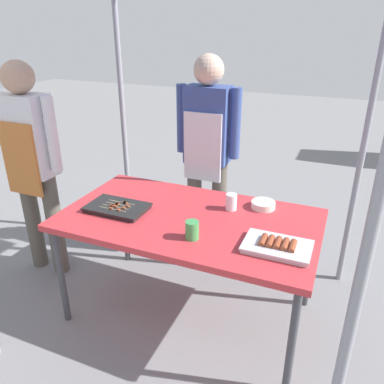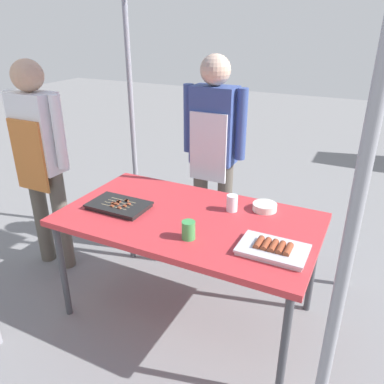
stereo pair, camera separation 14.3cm
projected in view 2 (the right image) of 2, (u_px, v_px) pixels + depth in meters
name	position (u px, v px, depth m)	size (l,w,h in m)	color
ground_plane	(189.00, 311.00, 2.70)	(18.00, 18.00, 0.00)	slate
stall_table	(188.00, 224.00, 2.42)	(1.60, 0.90, 0.75)	#C63338
tray_grilled_sausages	(273.00, 249.00, 2.02)	(0.36, 0.24, 0.06)	silver
tray_meat_skewers	(119.00, 206.00, 2.50)	(0.39, 0.25, 0.04)	black
condiment_bowl	(265.00, 207.00, 2.47)	(0.16, 0.16, 0.05)	silver
drink_cup_near_edge	(232.00, 203.00, 2.45)	(0.07, 0.07, 0.11)	white
drink_cup_by_wok	(188.00, 230.00, 2.14)	(0.08, 0.08, 0.11)	#3F994C
vendor_woman	(213.00, 144.00, 3.00)	(0.52, 0.23, 1.66)	#595147
customer_nearby	(40.00, 152.00, 2.86)	(0.52, 0.23, 1.64)	#595147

